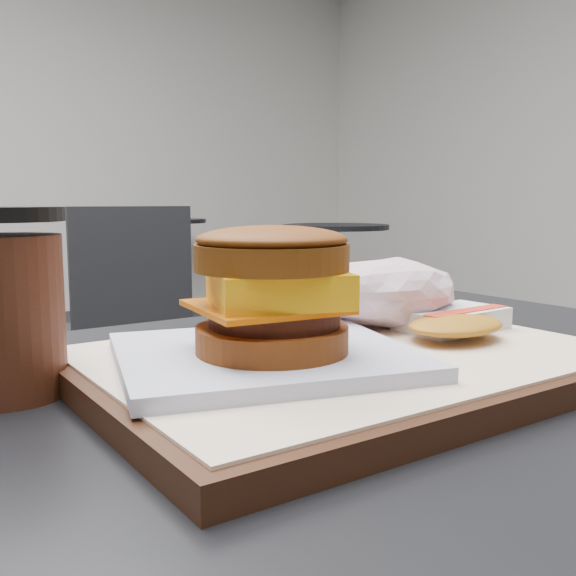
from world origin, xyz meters
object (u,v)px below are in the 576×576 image
Objects in this scene: breakfast_sandwich at (270,307)px; crumpled_wrapper at (386,292)px; neighbor_chair at (97,322)px; hash_brown at (454,322)px; coffee_cup at (5,307)px; serving_tray at (347,363)px.

crumpled_wrapper is at bearing 20.59° from breakfast_sandwich.
crumpled_wrapper is 1.65m from neighbor_chair.
hash_brown is 0.07m from crumpled_wrapper.
coffee_cup reaches higher than crumpled_wrapper.
coffee_cup is at bearing -109.56° from neighbor_chair.
breakfast_sandwich is 0.17m from crumpled_wrapper.
coffee_cup is at bearing 157.63° from serving_tray.
hash_brown is at bearing -73.10° from crumpled_wrapper.
serving_tray is 0.09m from breakfast_sandwich.
hash_brown is at bearing -0.30° from breakfast_sandwich.
serving_tray is at bearing -101.67° from neighbor_chair.
hash_brown reaches higher than serving_tray.
coffee_cup reaches higher than serving_tray.
crumpled_wrapper is (0.09, 0.05, 0.04)m from serving_tray.
crumpled_wrapper reaches higher than serving_tray.
neighbor_chair is (0.26, 1.61, -0.31)m from crumpled_wrapper.
coffee_cup reaches higher than neighbor_chair.
neighbor_chair is (0.24, 1.67, -0.29)m from hash_brown.
hash_brown is 0.92× the size of crumpled_wrapper.
neighbor_chair is (0.34, 1.66, -0.27)m from serving_tray.
hash_brown is 0.34m from coffee_cup.
breakfast_sandwich is at bearing -103.96° from neighbor_chair.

